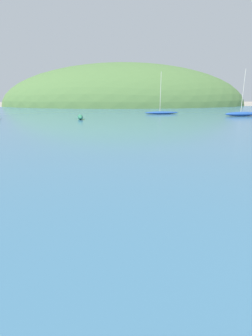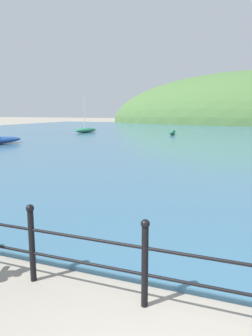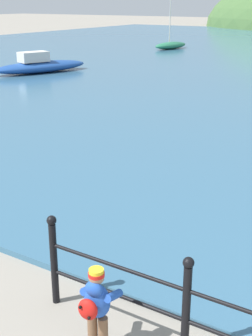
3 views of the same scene
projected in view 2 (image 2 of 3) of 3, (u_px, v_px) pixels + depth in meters
name	position (u px, v px, depth m)	size (l,w,h in m)	color
iron_railing	(216.00, 273.00, 3.93)	(9.07, 0.12, 1.21)	black
boat_mid_harbor	(172.00, 132.00, 33.67)	(0.91, 2.24, 0.54)	#287551
boat_white_sailboat	(86.00, 130.00, 37.00)	(1.82, 3.45, 4.13)	#287551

